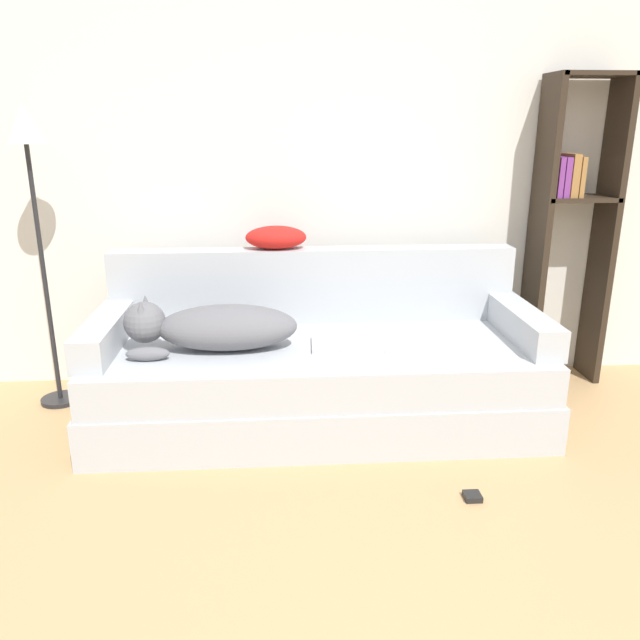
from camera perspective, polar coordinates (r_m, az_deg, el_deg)
The scene contains 11 objects.
wall_back at distance 3.64m, azimuth 3.03°, elevation 15.47°, with size 7.35×0.06×2.70m.
couch at distance 3.21m, azimuth -0.12°, elevation -5.75°, with size 2.23×0.92×0.43m.
couch_backrest at distance 3.44m, azimuth -0.57°, elevation 3.23°, with size 2.19×0.15×0.40m.
couch_arm_left at distance 3.20m, azimuth -19.06°, elevation -1.17°, with size 0.15×0.73×0.15m.
couch_arm_right at distance 3.33m, azimuth 18.06°, elevation -0.37°, with size 0.15×0.73×0.15m.
dog at distance 3.05m, azimuth -9.78°, elevation -0.62°, with size 0.83×0.32×0.26m.
laptop at distance 3.08m, azimuth 2.49°, elevation -2.24°, with size 0.36×0.24×0.02m.
throw_pillow at distance 3.39m, azimuth -4.05°, elevation 7.55°, with size 0.33×0.21×0.12m.
bookshelf at distance 3.85m, azimuth 22.06°, elevation 8.76°, with size 0.43×0.26×1.74m.
floor_lamp at distance 3.50m, azimuth -25.01°, elevation 12.38°, with size 0.21×0.21×1.57m.
power_adapter at distance 2.73m, azimuth 13.76°, elevation -15.40°, with size 0.07×0.07×0.02m.
Camera 1 is at (-0.44, -0.68, 1.47)m, focal length 35.00 mm.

